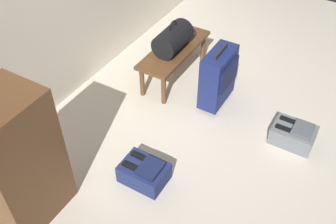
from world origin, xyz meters
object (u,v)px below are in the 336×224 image
Objects in this scene: duffel_bag_black at (173,39)px; cell_phone at (189,33)px; suitcase_upright_navy at (218,77)px; side_cabinet at (15,161)px; bench at (174,53)px; backpack_navy at (144,172)px; backpack_grey at (294,134)px.

duffel_bag_black is 3.06× the size of cell_phone.
side_cabinet reaches higher than suitcase_upright_navy.
bench is 2.27× the size of duffel_bag_black.
bench is at bearing 20.05° from backpack_navy.
backpack_navy is at bearing -163.29° from cell_phone.
duffel_bag_black is at bearing 20.51° from backpack_navy.
suitcase_upright_navy reaches higher than bench.
suitcase_upright_navy is (-0.17, -0.59, 0.01)m from bench.
backpack_navy is 1.02m from side_cabinet.
backpack_grey is at bearing -41.43° from backpack_navy.
side_cabinet is (-1.74, 1.56, 0.46)m from backpack_grey.
duffel_bag_black reaches higher than backpack_navy.
cell_phone reaches higher than bench.
backpack_grey is (-0.14, -0.85, -0.24)m from suitcase_upright_navy.
side_cabinet reaches higher than duffel_bag_black.
backpack_navy is at bearing -159.95° from bench.
duffel_bag_black is 1.16× the size of backpack_navy.
cell_phone is at bearing 66.02° from backpack_grey.
side_cabinet is at bearing 176.61° from bench.
backpack_grey is 2.38m from side_cabinet.
suitcase_upright_navy is at bearing -105.74° from bench.
duffel_bag_black is at bearing 79.29° from backpack_grey.
backpack_grey is (-0.31, -1.44, -0.23)m from bench.
side_cabinet is at bearing 159.25° from suitcase_upright_navy.
bench is 0.61m from suitcase_upright_navy.
cell_phone reaches higher than backpack_navy.
duffel_bag_black is 1.49m from backpack_navy.
bench is at bearing -3.39° from side_cabinet.
side_cabinet is (-2.01, 0.12, 0.04)m from duffel_bag_black.
cell_phone is 0.38× the size of backpack_navy.
duffel_bag_black reaches higher than bench.
suitcase_upright_navy is at bearing -102.66° from duffel_bag_black.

